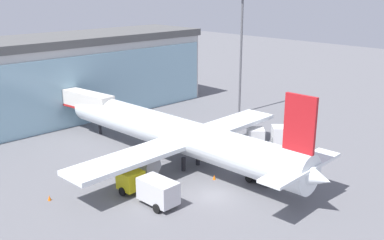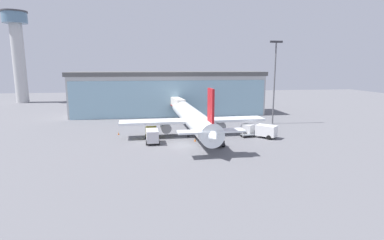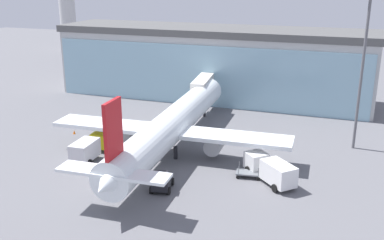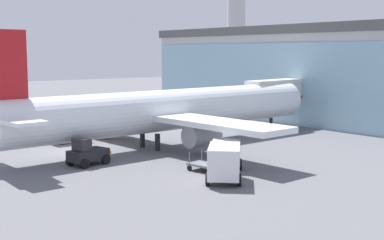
# 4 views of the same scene
# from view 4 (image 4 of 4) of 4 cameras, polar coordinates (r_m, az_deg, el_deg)

# --- Properties ---
(ground) EXTENTS (240.00, 240.00, 0.00)m
(ground) POSITION_cam_4_polar(r_m,az_deg,el_deg) (51.41, -12.95, -3.37)
(ground) COLOR slate
(terminal_building) EXTENTS (57.45, 13.41, 12.87)m
(terminal_building) POSITION_cam_4_polar(r_m,az_deg,el_deg) (74.76, 13.58, 4.85)
(terminal_building) COLOR #B0B0B0
(terminal_building) RESTS_ON ground
(jet_bridge) EXTENTS (3.72, 12.72, 6.00)m
(jet_bridge) POSITION_cam_4_polar(r_m,az_deg,el_deg) (66.91, 9.75, 3.12)
(jet_bridge) COLOR silver
(jet_bridge) RESTS_ON ground
(control_tower) EXTENTS (9.46, 9.46, 35.40)m
(control_tower) POSITION_cam_4_polar(r_m,az_deg,el_deg) (141.43, 4.75, 12.29)
(control_tower) COLOR #BCBCBC
(control_tower) RESTS_ON ground
(airplane) EXTENTS (30.82, 39.95, 11.08)m
(airplane) POSITION_cam_4_polar(r_m,az_deg,el_deg) (52.88, -2.61, 1.01)
(airplane) COLOR white
(airplane) RESTS_ON ground
(catering_truck) EXTENTS (2.74, 7.38, 2.65)m
(catering_truck) POSITION_cam_4_polar(r_m,az_deg,el_deg) (57.70, -12.16, -0.73)
(catering_truck) COLOR yellow
(catering_truck) RESTS_ON ground
(fuel_truck) EXTENTS (6.75, 6.69, 2.65)m
(fuel_truck) POSITION_cam_4_polar(r_m,az_deg,el_deg) (39.85, 3.53, -4.13)
(fuel_truck) COLOR silver
(fuel_truck) RESTS_ON ground
(baggage_cart) EXTENTS (3.01, 2.00, 1.50)m
(baggage_cart) POSITION_cam_4_polar(r_m,az_deg,el_deg) (42.10, 1.52, -4.84)
(baggage_cart) COLOR slate
(baggage_cart) RESTS_ON ground
(pushback_tug) EXTENTS (2.74, 3.51, 2.30)m
(pushback_tug) POSITION_cam_4_polar(r_m,az_deg,el_deg) (45.17, -11.14, -3.53)
(pushback_tug) COLOR black
(pushback_tug) RESTS_ON ground
(safety_cone_nose) EXTENTS (0.36, 0.36, 0.55)m
(safety_cone_nose) POSITION_cam_4_polar(r_m,az_deg,el_deg) (50.16, -8.78, -3.22)
(safety_cone_nose) COLOR orange
(safety_cone_nose) RESTS_ON ground
(safety_cone_wingtip) EXTENTS (0.36, 0.36, 0.55)m
(safety_cone_wingtip) POSITION_cam_4_polar(r_m,az_deg,el_deg) (67.30, -9.55, -0.56)
(safety_cone_wingtip) COLOR orange
(safety_cone_wingtip) RESTS_ON ground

